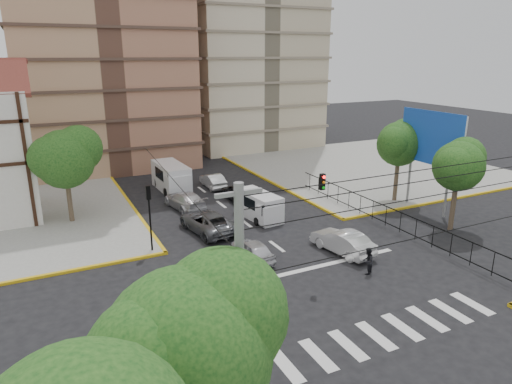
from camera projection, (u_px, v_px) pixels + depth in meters
ground at (318, 277)px, 26.58m from camera, size 160.00×160.00×0.00m
sidewalk_ne at (367, 167)px, 52.18m from camera, size 26.00×26.00×0.15m
crosswalk_stripes at (389, 331)px, 21.43m from camera, size 12.00×2.40×0.01m
stop_line at (307, 269)px, 27.61m from camera, size 13.00×0.40×0.01m
park_fence at (385, 227)px, 34.24m from camera, size 0.10×22.50×1.66m
billboard at (432, 139)px, 36.09m from camera, size 0.36×6.20×8.10m
tree_sw_near at (189, 344)px, 11.87m from camera, size 5.63×4.60×7.57m
tree_park_a at (459, 164)px, 32.38m from camera, size 4.41×3.60×6.83m
tree_park_c at (400, 142)px, 38.72m from camera, size 4.65×3.80×7.25m
tree_tudor at (66, 156)px, 33.77m from camera, size 5.39×4.40×7.43m
traffic_light_nw at (149, 207)px, 29.07m from camera, size 0.28×0.22×4.40m
traffic_light_hanging at (345, 190)px, 23.11m from camera, size 18.00×9.12×0.92m
utility_pole_sw at (240, 323)px, 13.66m from camera, size 1.40×0.28×9.00m
van_right_lane at (260, 207)px, 35.74m from camera, size 2.33×4.77×2.06m
van_left_lane at (172, 178)px, 43.01m from camera, size 2.43×5.74×2.55m
car_silver_front_left at (252, 250)px, 28.75m from camera, size 1.79×3.92×1.31m
car_white_front_right at (342, 242)px, 29.73m from camera, size 2.34×4.83×1.53m
car_grey_mid_left at (208, 222)px, 33.19m from camera, size 3.28×5.83×1.54m
car_silver_rear_left at (185, 200)px, 38.22m from camera, size 2.82×5.32×1.47m
car_darkgrey_mid_right at (237, 192)px, 40.38m from camera, size 1.75×4.35×1.48m
car_white_rear_right at (213, 181)px, 44.28m from camera, size 1.49×4.17×1.37m
pedestrian_crosswalk at (368, 261)px, 26.82m from camera, size 1.00×0.94×1.63m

